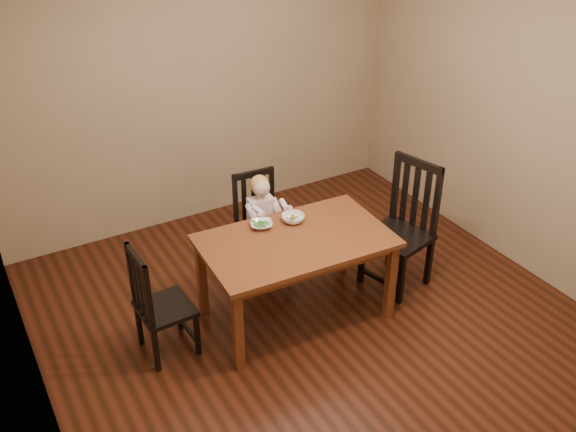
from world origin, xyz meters
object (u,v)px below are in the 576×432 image
bowl_peas (261,225)px  bowl_veg (293,218)px  chair_child (260,226)px  chair_left (159,305)px  chair_right (403,228)px  toddler (262,216)px  dining_table (296,248)px

bowl_peas → bowl_veg: bearing=-10.8°
chair_child → chair_left: size_ratio=1.01×
chair_left → chair_child: bearing=115.9°
chair_right → bowl_peas: chair_right is taller
chair_child → bowl_veg: size_ratio=4.96×
chair_right → bowl_veg: bearing=58.2°
chair_left → bowl_veg: 1.22m
toddler → bowl_veg: size_ratio=2.65×
chair_left → chair_right: (2.06, -0.16, 0.10)m
chair_left → bowl_peas: size_ratio=5.29×
dining_table → chair_child: chair_child is taller
bowl_veg → chair_child: bearing=95.9°
dining_table → chair_left: size_ratio=1.62×
chair_child → bowl_veg: 0.57m
dining_table → chair_left: bearing=174.1°
bowl_veg → bowl_peas: bearing=169.2°
chair_right → toddler: bearing=38.5°
chair_left → toddler: (1.13, 0.55, 0.13)m
chair_left → toddler: bearing=114.2°
dining_table → bowl_veg: (0.11, 0.23, 0.11)m
chair_right → bowl_veg: (-0.88, 0.28, 0.21)m
chair_right → dining_table: bearing=72.8°
chair_left → bowl_veg: size_ratio=4.93×
chair_child → toddler: size_ratio=1.87×
dining_table → bowl_veg: size_ratio=7.98×
chair_left → toddler: chair_left is taller
dining_table → bowl_veg: 0.28m
toddler → chair_left: bearing=29.6°
dining_table → bowl_peas: bearing=117.5°
chair_left → toddler: size_ratio=1.86×
chair_right → bowl_veg: 0.95m
dining_table → chair_right: chair_right is taller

